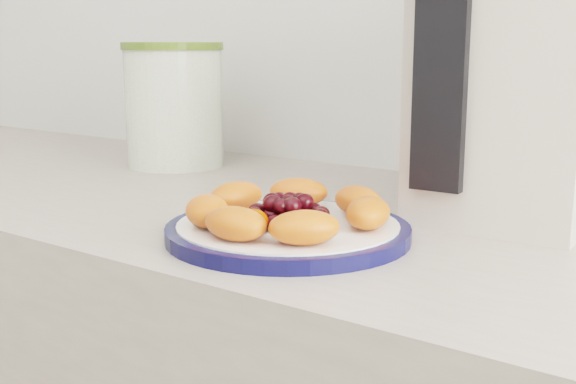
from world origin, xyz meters
The scene contains 7 objects.
plate_rim centered at (0.07, 1.06, 0.91)m, with size 0.26×0.26×0.01m, color #0C0F3D.
plate_face centered at (0.07, 1.06, 0.91)m, with size 0.23×0.23×0.02m, color white.
canister centered at (-0.35, 1.32, 1.00)m, with size 0.16×0.16×0.19m, color #446312.
canister_lid centered at (-0.35, 1.32, 1.10)m, with size 0.17×0.17×0.01m, color #546C27.
appliance_body centered at (0.23, 1.31, 1.06)m, with size 0.19×0.26×0.32m, color beige.
appliance_panel centered at (0.19, 1.18, 1.07)m, with size 0.06×0.02×0.24m, color black.
fruit_plate centered at (0.07, 1.05, 0.93)m, with size 0.22×0.21×0.03m.
Camera 1 is at (0.51, 0.47, 1.10)m, focal length 45.00 mm.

